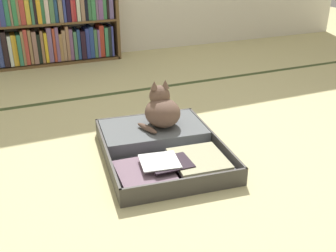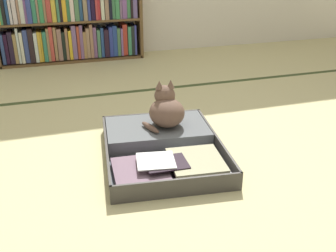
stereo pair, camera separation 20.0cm
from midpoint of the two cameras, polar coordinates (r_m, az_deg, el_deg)
name	(u,v)px [view 2 (the right image)]	position (r m, az deg, el deg)	size (l,w,h in m)	color
ground_plane	(196,163)	(2.09, 6.79, -5.45)	(10.00, 10.00, 0.00)	#CDC389
tatami_border	(142,90)	(3.11, -2.02, 5.16)	(4.80, 0.05, 0.00)	#3C4A26
bookshelf	(69,23)	(3.97, -12.78, 14.48)	(1.39, 0.23, 0.78)	brown
open_suitcase	(162,145)	(2.16, 1.78, -2.88)	(0.70, 0.85, 0.10)	#3D3A37
black_cat	(166,110)	(2.24, 2.25, 2.35)	(0.26, 0.23, 0.26)	brown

